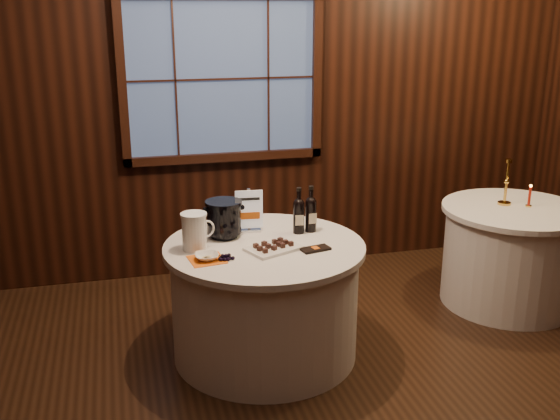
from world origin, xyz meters
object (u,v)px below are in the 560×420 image
object	(u,v)px
main_table	(265,299)
grape_bunch	(226,257)
brass_candlestick	(506,188)
chocolate_box	(315,249)
side_table	(510,255)
ice_bucket	(224,218)
chocolate_plate	(274,247)
sign_stand	(249,217)
port_bottle_right	(311,212)
port_bottle_left	(299,213)
glass_pitcher	(195,231)
red_candle	(529,198)
cracker_bowl	(207,257)

from	to	relation	value
main_table	grape_bunch	bearing A→B (deg)	-144.25
brass_candlestick	chocolate_box	bearing A→B (deg)	-161.24
side_table	ice_bucket	xyz separation A→B (m)	(-2.22, -0.10, 0.51)
chocolate_plate	grape_bunch	distance (m)	0.33
sign_stand	port_bottle_right	size ratio (longest dim) A/B	0.94
side_table	sign_stand	distance (m)	2.10
grape_bunch	brass_candlestick	distance (m)	2.32
port_bottle_left	chocolate_plate	world-z (taller)	port_bottle_left
chocolate_box	glass_pitcher	bearing A→B (deg)	152.14
glass_pitcher	grape_bunch	bearing A→B (deg)	-68.49
chocolate_plate	glass_pitcher	size ratio (longest dim) A/B	1.63
sign_stand	port_bottle_right	bearing A→B (deg)	-8.55
port_bottle_left	port_bottle_right	distance (m)	0.09
port_bottle_left	ice_bucket	distance (m)	0.49
chocolate_plate	grape_bunch	size ratio (longest dim) A/B	2.49
chocolate_plate	brass_candlestick	bearing A→B (deg)	14.61
port_bottle_right	glass_pitcher	xyz separation A→B (m)	(-0.79, -0.15, -0.02)
port_bottle_left	red_candle	xyz separation A→B (m)	(1.83, 0.14, -0.07)
port_bottle_left	grape_bunch	size ratio (longest dim) A/B	2.04
port_bottle_left	port_bottle_right	xyz separation A→B (m)	(0.09, 0.01, 0.00)
red_candle	port_bottle_left	bearing A→B (deg)	-175.66
main_table	ice_bucket	size ratio (longest dim) A/B	5.25
chocolate_plate	red_candle	bearing A→B (deg)	11.09
sign_stand	grape_bunch	bearing A→B (deg)	-111.55
chocolate_box	glass_pitcher	xyz separation A→B (m)	(-0.72, 0.20, 0.11)
ice_bucket	chocolate_box	xyz separation A→B (m)	(0.50, -0.38, -0.12)
brass_candlestick	ice_bucket	bearing A→B (deg)	-174.99
side_table	red_candle	xyz separation A→B (m)	(0.10, -0.00, 0.45)
sign_stand	port_bottle_right	distance (m)	0.41
brass_candlestick	red_candle	distance (m)	0.18
sign_stand	brass_candlestick	bearing A→B (deg)	9.01
port_bottle_left	cracker_bowl	world-z (taller)	port_bottle_left
cracker_bowl	grape_bunch	bearing A→B (deg)	-15.79
ice_bucket	glass_pitcher	size ratio (longest dim) A/B	1.04
chocolate_plate	ice_bucket	bearing A→B (deg)	129.34
ice_bucket	chocolate_box	world-z (taller)	ice_bucket
red_candle	port_bottle_right	bearing A→B (deg)	-175.84
sign_stand	chocolate_box	xyz separation A→B (m)	(0.32, -0.45, -0.09)
port_bottle_left	chocolate_plate	bearing A→B (deg)	-124.82
ice_bucket	red_candle	bearing A→B (deg)	2.33
side_table	chocolate_plate	size ratio (longest dim) A/B	2.83
main_table	sign_stand	xyz separation A→B (m)	(-0.04, 0.27, 0.48)
side_table	chocolate_box	bearing A→B (deg)	-164.48
ice_bucket	red_candle	xyz separation A→B (m)	(2.32, 0.09, -0.06)
chocolate_plate	red_candle	distance (m)	2.11
port_bottle_right	sign_stand	bearing A→B (deg)	161.45
sign_stand	ice_bucket	world-z (taller)	sign_stand
main_table	port_bottle_left	bearing A→B (deg)	30.22
main_table	chocolate_plate	xyz separation A→B (m)	(0.03, -0.11, 0.40)
main_table	red_candle	world-z (taller)	red_candle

